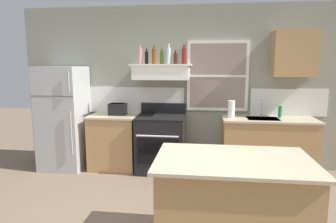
{
  "coord_description": "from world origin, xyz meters",
  "views": [
    {
      "loc": [
        0.45,
        -2.76,
        1.75
      ],
      "look_at": [
        -0.05,
        1.2,
        1.1
      ],
      "focal_mm": 31.48,
      "sensor_mm": 36.0,
      "label": 1
    }
  ],
  "objects_px": {
    "bottle_balsamic_dark": "(147,58)",
    "bottle_amber_wine": "(154,56)",
    "toaster": "(118,109)",
    "refrigerator": "(64,118)",
    "bottle_clear_tall": "(169,55)",
    "dish_soap_bottle": "(280,112)",
    "kitchen_island": "(232,206)",
    "bottle_olive_oil_square": "(162,57)",
    "bottle_brown_stout": "(176,58)",
    "paper_towel_roll": "(231,109)",
    "stove_range": "(161,143)",
    "bottle_red_label_wine": "(184,56)",
    "bottle_rose_pink": "(140,56)"
  },
  "relations": [
    {
      "from": "bottle_balsamic_dark",
      "to": "bottle_amber_wine",
      "type": "relative_size",
      "value": 0.84
    },
    {
      "from": "bottle_balsamic_dark",
      "to": "toaster",
      "type": "bearing_deg",
      "value": -179.23
    },
    {
      "from": "refrigerator",
      "to": "toaster",
      "type": "xyz_separation_m",
      "value": [
        0.91,
        0.09,
        0.16
      ]
    },
    {
      "from": "bottle_clear_tall",
      "to": "dish_soap_bottle",
      "type": "height_order",
      "value": "bottle_clear_tall"
    },
    {
      "from": "refrigerator",
      "to": "kitchen_island",
      "type": "bearing_deg",
      "value": -37.6
    },
    {
      "from": "refrigerator",
      "to": "bottle_olive_oil_square",
      "type": "height_order",
      "value": "bottle_olive_oil_square"
    },
    {
      "from": "bottle_brown_stout",
      "to": "dish_soap_bottle",
      "type": "distance_m",
      "value": 1.85
    },
    {
      "from": "paper_towel_roll",
      "to": "bottle_brown_stout",
      "type": "bearing_deg",
      "value": 176.51
    },
    {
      "from": "stove_range",
      "to": "bottle_brown_stout",
      "type": "relative_size",
      "value": 5.06
    },
    {
      "from": "dish_soap_bottle",
      "to": "stove_range",
      "type": "bearing_deg",
      "value": -175.82
    },
    {
      "from": "refrigerator",
      "to": "paper_towel_roll",
      "type": "height_order",
      "value": "refrigerator"
    },
    {
      "from": "stove_range",
      "to": "paper_towel_roll",
      "type": "relative_size",
      "value": 4.04
    },
    {
      "from": "stove_range",
      "to": "bottle_balsamic_dark",
      "type": "height_order",
      "value": "bottle_balsamic_dark"
    },
    {
      "from": "bottle_amber_wine",
      "to": "bottle_red_label_wine",
      "type": "xyz_separation_m",
      "value": [
        0.47,
        0.05,
        0.0
      ]
    },
    {
      "from": "bottle_red_label_wine",
      "to": "bottle_brown_stout",
      "type": "bearing_deg",
      "value": -179.07
    },
    {
      "from": "bottle_red_label_wine",
      "to": "dish_soap_bottle",
      "type": "distance_m",
      "value": 1.75
    },
    {
      "from": "bottle_rose_pink",
      "to": "bottle_olive_oil_square",
      "type": "height_order",
      "value": "bottle_rose_pink"
    },
    {
      "from": "bottle_brown_stout",
      "to": "paper_towel_roll",
      "type": "bearing_deg",
      "value": -3.49
    },
    {
      "from": "paper_towel_roll",
      "to": "kitchen_island",
      "type": "height_order",
      "value": "paper_towel_roll"
    },
    {
      "from": "toaster",
      "to": "kitchen_island",
      "type": "height_order",
      "value": "toaster"
    },
    {
      "from": "stove_range",
      "to": "bottle_rose_pink",
      "type": "bearing_deg",
      "value": 168.52
    },
    {
      "from": "stove_range",
      "to": "kitchen_island",
      "type": "bearing_deg",
      "value": -64.59
    },
    {
      "from": "bottle_balsamic_dark",
      "to": "bottle_amber_wine",
      "type": "height_order",
      "value": "bottle_amber_wine"
    },
    {
      "from": "toaster",
      "to": "bottle_red_label_wine",
      "type": "height_order",
      "value": "bottle_red_label_wine"
    },
    {
      "from": "bottle_clear_tall",
      "to": "paper_towel_roll",
      "type": "xyz_separation_m",
      "value": [
        1.0,
        -0.06,
        -0.83
      ]
    },
    {
      "from": "bottle_amber_wine",
      "to": "dish_soap_bottle",
      "type": "height_order",
      "value": "bottle_amber_wine"
    },
    {
      "from": "bottle_amber_wine",
      "to": "bottle_brown_stout",
      "type": "distance_m",
      "value": 0.34
    },
    {
      "from": "toaster",
      "to": "bottle_red_label_wine",
      "type": "relative_size",
      "value": 0.99
    },
    {
      "from": "bottle_balsamic_dark",
      "to": "bottle_clear_tall",
      "type": "relative_size",
      "value": 0.76
    },
    {
      "from": "bottle_balsamic_dark",
      "to": "dish_soap_bottle",
      "type": "distance_m",
      "value": 2.28
    },
    {
      "from": "toaster",
      "to": "kitchen_island",
      "type": "xyz_separation_m",
      "value": [
        1.7,
        -2.11,
        -0.55
      ]
    },
    {
      "from": "dish_soap_bottle",
      "to": "bottle_brown_stout",
      "type": "bearing_deg",
      "value": -178.42
    },
    {
      "from": "bottle_clear_tall",
      "to": "bottle_balsamic_dark",
      "type": "bearing_deg",
      "value": -176.02
    },
    {
      "from": "bottle_balsamic_dark",
      "to": "bottle_red_label_wine",
      "type": "xyz_separation_m",
      "value": [
        0.6,
        0.02,
        0.02
      ]
    },
    {
      "from": "refrigerator",
      "to": "bottle_amber_wine",
      "type": "distance_m",
      "value": 1.85
    },
    {
      "from": "bottle_brown_stout",
      "to": "bottle_rose_pink",
      "type": "bearing_deg",
      "value": -177.84
    },
    {
      "from": "bottle_clear_tall",
      "to": "kitchen_island",
      "type": "bearing_deg",
      "value": -68.24
    },
    {
      "from": "bottle_amber_wine",
      "to": "bottle_olive_oil_square",
      "type": "bearing_deg",
      "value": 42.06
    },
    {
      "from": "bottle_amber_wine",
      "to": "bottle_balsamic_dark",
      "type": "bearing_deg",
      "value": 167.33
    },
    {
      "from": "refrigerator",
      "to": "bottle_rose_pink",
      "type": "height_order",
      "value": "bottle_rose_pink"
    },
    {
      "from": "toaster",
      "to": "bottle_balsamic_dark",
      "type": "distance_m",
      "value": 0.97
    },
    {
      "from": "refrigerator",
      "to": "bottle_olive_oil_square",
      "type": "xyz_separation_m",
      "value": [
        1.65,
        0.17,
        1.0
      ]
    },
    {
      "from": "bottle_rose_pink",
      "to": "bottle_brown_stout",
      "type": "bearing_deg",
      "value": 2.16
    },
    {
      "from": "toaster",
      "to": "bottle_red_label_wine",
      "type": "xyz_separation_m",
      "value": [
        1.1,
        0.03,
        0.86
      ]
    },
    {
      "from": "bottle_red_label_wine",
      "to": "paper_towel_roll",
      "type": "height_order",
      "value": "bottle_red_label_wine"
    },
    {
      "from": "bottle_clear_tall",
      "to": "dish_soap_bottle",
      "type": "xyz_separation_m",
      "value": [
        1.76,
        0.04,
        -0.88
      ]
    },
    {
      "from": "paper_towel_roll",
      "to": "bottle_olive_oil_square",
      "type": "bearing_deg",
      "value": 174.57
    },
    {
      "from": "refrigerator",
      "to": "bottle_rose_pink",
      "type": "bearing_deg",
      "value": 4.08
    },
    {
      "from": "bottle_rose_pink",
      "to": "bottle_brown_stout",
      "type": "height_order",
      "value": "bottle_rose_pink"
    },
    {
      "from": "dish_soap_bottle",
      "to": "toaster",
      "type": "bearing_deg",
      "value": -178.48
    }
  ]
}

